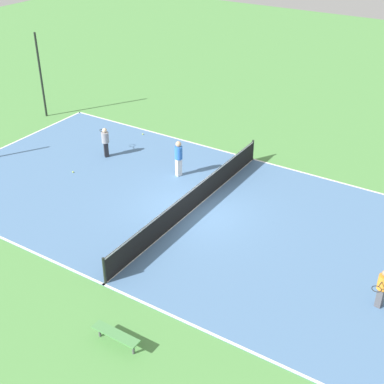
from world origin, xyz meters
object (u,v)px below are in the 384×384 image
at_px(bench, 116,335).
at_px(player_baseline_gray, 105,140).
at_px(fence_post_back_right, 41,76).
at_px(tennis_ball_midcourt, 73,172).
at_px(tennis_ball_right_alley, 143,134).
at_px(tennis_net, 192,199).
at_px(player_center_orange, 382,286).
at_px(player_near_blue, 179,156).

xyz_separation_m(bench, player_baseline_gray, (9.46, 8.40, 0.49)).
bearing_deg(fence_post_back_right, bench, -128.19).
xyz_separation_m(tennis_ball_midcourt, tennis_ball_right_alley, (5.24, -0.15, 0.00)).
distance_m(tennis_ball_midcourt, fence_post_back_right, 8.01).
relative_size(tennis_net, player_baseline_gray, 7.35).
relative_size(bench, player_center_orange, 1.10).
bearing_deg(tennis_ball_midcourt, player_baseline_gray, -5.34).
height_order(player_center_orange, player_baseline_gray, player_baseline_gray).
height_order(player_baseline_gray, player_near_blue, player_near_blue).
bearing_deg(tennis_ball_right_alley, player_baseline_gray, -178.92).
xyz_separation_m(player_near_blue, tennis_ball_right_alley, (2.79, 4.20, -0.96)).
xyz_separation_m(tennis_ball_right_alley, fence_post_back_right, (-0.83, 6.40, 2.36)).
relative_size(player_center_orange, tennis_ball_midcourt, 21.04).
bearing_deg(player_baseline_gray, player_center_orange, -155.79).
distance_m(tennis_net, bench, 7.77).
height_order(tennis_net, tennis_ball_midcourt, tennis_net).
distance_m(tennis_net, fence_post_back_right, 13.56).
bearing_deg(tennis_ball_midcourt, bench, -130.22).
relative_size(player_center_orange, player_near_blue, 0.83).
distance_m(bench, player_center_orange, 8.43).
height_order(tennis_net, fence_post_back_right, fence_post_back_right).
bearing_deg(fence_post_back_right, tennis_ball_right_alley, -82.59).
height_order(tennis_net, tennis_ball_right_alley, tennis_net).
xyz_separation_m(tennis_net, bench, (-7.48, -2.10, -0.17)).
distance_m(player_baseline_gray, fence_post_back_right, 7.00).
bearing_deg(bench, player_baseline_gray, -48.41).
relative_size(player_baseline_gray, player_near_blue, 0.87).
bearing_deg(player_near_blue, tennis_ball_right_alley, 76.65).
bearing_deg(player_center_orange, tennis_net, -94.82).
relative_size(player_near_blue, fence_post_back_right, 0.36).
distance_m(tennis_ball_midcourt, tennis_ball_right_alley, 5.25).
distance_m(tennis_ball_right_alley, fence_post_back_right, 6.87).
relative_size(tennis_net, fence_post_back_right, 2.30).
xyz_separation_m(tennis_net, tennis_ball_right_alley, (5.04, 6.36, -0.50)).
bearing_deg(player_center_orange, player_baseline_gray, -97.46).
relative_size(tennis_net, tennis_ball_right_alley, 163.55).
bearing_deg(tennis_ball_midcourt, tennis_net, -88.18).
distance_m(tennis_net, player_near_blue, 3.15).
bearing_deg(tennis_ball_midcourt, fence_post_back_right, 54.80).
bearing_deg(player_near_blue, player_baseline_gray, 113.93).
bearing_deg(tennis_net, bench, -164.32).
relative_size(player_baseline_gray, tennis_ball_right_alley, 22.26).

